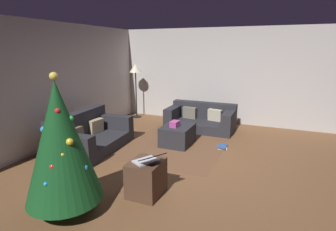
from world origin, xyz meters
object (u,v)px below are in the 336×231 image
(couch_left, at_px, (89,136))
(laptop, at_px, (148,159))
(christmas_tree, at_px, (60,142))
(book_stack, at_px, (222,147))
(couch_right, at_px, (201,119))
(tv_remote, at_px, (174,126))
(gift_box, at_px, (175,124))
(ottoman, at_px, (178,135))
(corner_lamp, at_px, (136,72))
(side_table, at_px, (146,178))

(couch_left, distance_m, laptop, 2.34)
(christmas_tree, xyz_separation_m, book_stack, (3.02, -1.42, -0.92))
(couch_left, height_order, couch_right, couch_left)
(laptop, bearing_deg, tv_remote, 11.83)
(couch_right, bearing_deg, christmas_tree, 82.19)
(couch_right, bearing_deg, gift_box, 82.77)
(couch_right, relative_size, ottoman, 2.19)
(couch_left, height_order, corner_lamp, corner_lamp)
(laptop, xyz_separation_m, corner_lamp, (3.92, 2.37, 0.80))
(book_stack, bearing_deg, side_table, 163.97)
(side_table, bearing_deg, book_stack, -16.03)
(side_table, xyz_separation_m, book_stack, (2.26, -0.65, -0.22))
(book_stack, bearing_deg, corner_lamp, 61.12)
(couch_right, xyz_separation_m, corner_lamp, (0.42, 2.16, 1.10))
(tv_remote, distance_m, book_stack, 1.13)
(ottoman, distance_m, tv_remote, 0.25)
(side_table, bearing_deg, couch_left, 58.69)
(corner_lamp, bearing_deg, couch_left, -171.86)
(christmas_tree, bearing_deg, book_stack, -25.08)
(ottoman, xyz_separation_m, corner_lamp, (1.76, 2.00, 1.15))
(ottoman, distance_m, book_stack, 0.99)
(couch_left, bearing_deg, side_table, 55.12)
(couch_right, distance_m, gift_box, 1.47)
(couch_left, bearing_deg, christmas_tree, 27.37)
(laptop, bearing_deg, book_stack, -14.59)
(corner_lamp, bearing_deg, christmas_tree, -161.58)
(side_table, relative_size, corner_lamp, 0.32)
(tv_remote, bearing_deg, ottoman, -45.38)
(gift_box, xyz_separation_m, book_stack, (0.22, -1.00, -0.45))
(couch_right, xyz_separation_m, side_table, (-3.47, -0.16, -0.01))
(book_stack, xyz_separation_m, corner_lamp, (1.64, 2.97, 1.33))
(gift_box, distance_m, book_stack, 1.12)
(gift_box, relative_size, side_table, 0.44)
(side_table, bearing_deg, laptop, -119.75)
(tv_remote, distance_m, corner_lamp, 2.84)
(christmas_tree, bearing_deg, laptop, -48.07)
(couch_left, distance_m, side_table, 2.26)
(side_table, distance_m, corner_lamp, 4.67)
(couch_right, bearing_deg, book_stack, 123.99)
(couch_right, distance_m, laptop, 3.52)
(christmas_tree, xyz_separation_m, laptop, (0.74, -0.82, -0.39))
(ottoman, bearing_deg, laptop, -170.23)
(gift_box, bearing_deg, couch_right, -7.56)
(christmas_tree, bearing_deg, side_table, -45.00)
(couch_right, distance_m, side_table, 3.48)
(tv_remote, relative_size, book_stack, 0.59)
(couch_left, relative_size, tv_remote, 11.29)
(couch_left, distance_m, tv_remote, 1.78)
(tv_remote, bearing_deg, book_stack, -89.86)
(couch_right, relative_size, laptop, 3.42)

